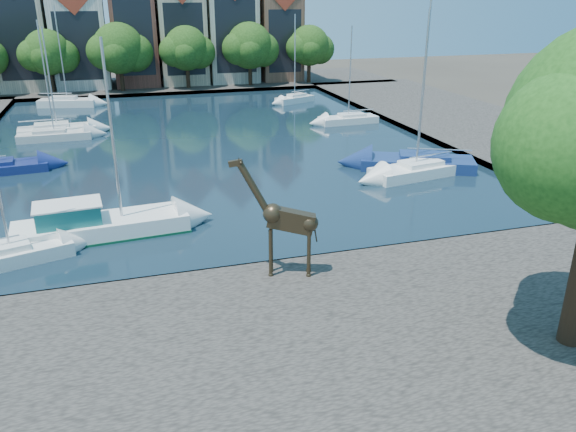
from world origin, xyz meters
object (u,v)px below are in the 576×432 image
at_px(giraffe_statue, 284,220).
at_px(sailboat_right_a, 416,168).
at_px(sailboat_left_a, 10,252).
at_px(motorsailer, 96,223).

bearing_deg(giraffe_statue, sailboat_right_a, 43.05).
bearing_deg(sailboat_left_a, motorsailer, 28.30).
distance_m(giraffe_statue, sailboat_left_a, 12.93).
xyz_separation_m(motorsailer, sailboat_left_a, (-3.71, -2.00, -0.21)).
xyz_separation_m(motorsailer, sailboat_right_a, (20.48, 4.43, -0.18)).
bearing_deg(sailboat_right_a, giraffe_statue, -136.95).
xyz_separation_m(giraffe_statue, sailboat_right_a, (12.68, 11.84, -2.33)).
bearing_deg(giraffe_statue, sailboat_left_a, 154.81).
relative_size(motorsailer, sailboat_left_a, 0.94).
distance_m(sailboat_left_a, sailboat_right_a, 25.03).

